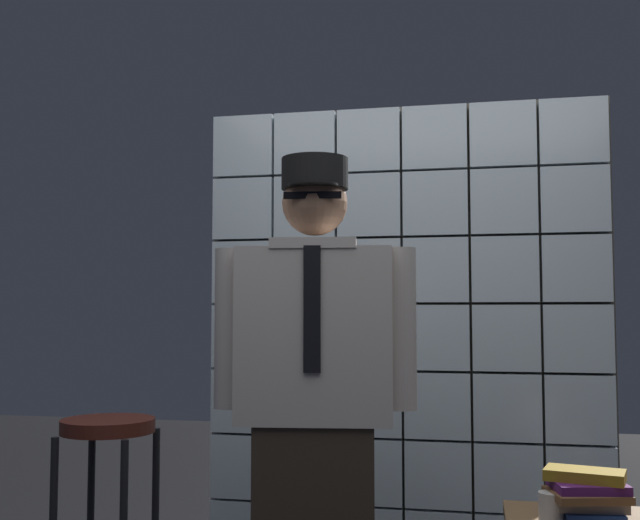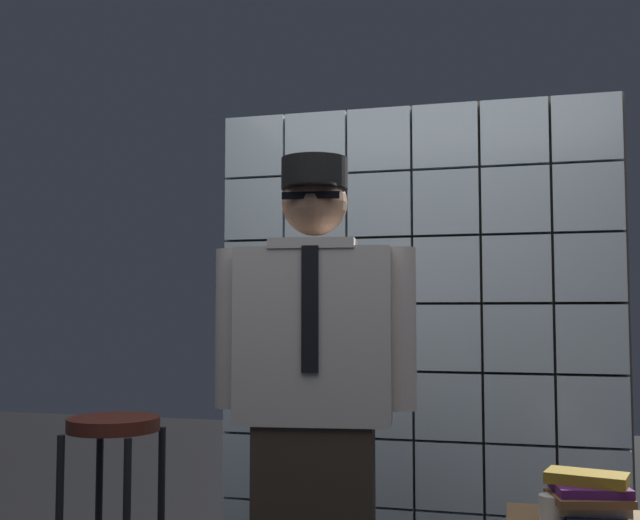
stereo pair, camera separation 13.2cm
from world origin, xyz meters
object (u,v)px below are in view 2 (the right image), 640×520
(standing_person, at_px, (314,402))
(bar_stool, at_px, (113,476))
(coffee_mug, at_px, (553,510))
(book_stack, at_px, (590,498))

(standing_person, xyz_separation_m, bar_stool, (-0.78, 0.05, -0.30))
(standing_person, relative_size, coffee_mug, 13.89)
(bar_stool, height_order, coffee_mug, bar_stool)
(bar_stool, xyz_separation_m, coffee_mug, (1.56, -0.03, -0.02))
(standing_person, relative_size, bar_stool, 2.12)
(standing_person, xyz_separation_m, coffee_mug, (0.77, 0.01, -0.32))
(book_stack, bearing_deg, coffee_mug, -165.36)
(bar_stool, relative_size, coffee_mug, 6.56)
(book_stack, bearing_deg, standing_person, -177.28)
(bar_stool, bearing_deg, coffee_mug, -1.22)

